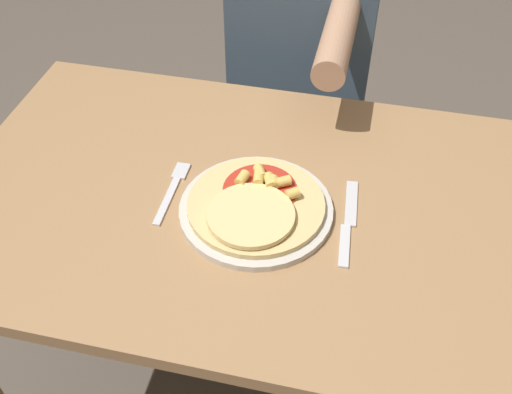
{
  "coord_description": "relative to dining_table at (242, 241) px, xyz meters",
  "views": [
    {
      "loc": [
        0.21,
        -0.8,
        1.58
      ],
      "look_at": [
        0.04,
        -0.03,
        0.81
      ],
      "focal_mm": 42.0,
      "sensor_mm": 36.0,
      "label": 1
    }
  ],
  "objects": [
    {
      "name": "dining_table",
      "position": [
        0.0,
        0.0,
        0.0
      ],
      "size": [
        1.14,
        0.74,
        0.77
      ],
      "color": "#9E754C",
      "rests_on": "ground_plane"
    },
    {
      "name": "person_diner",
      "position": [
        0.02,
        0.62,
        0.09
      ],
      "size": [
        0.37,
        0.52,
        1.25
      ],
      "color": "#2D2D38",
      "rests_on": "ground_plane"
    },
    {
      "name": "knife",
      "position": [
        0.21,
        -0.03,
        0.13
      ],
      "size": [
        0.03,
        0.22,
        0.0
      ],
      "color": "silver",
      "rests_on": "dining_table"
    },
    {
      "name": "pizza",
      "position": [
        0.04,
        -0.04,
        0.15
      ],
      "size": [
        0.26,
        0.26,
        0.04
      ],
      "color": "#DBBC7A",
      "rests_on": "plate"
    },
    {
      "name": "ground_plane",
      "position": [
        0.0,
        0.0,
        -0.64
      ],
      "size": [
        8.0,
        8.0,
        0.0
      ],
      "primitive_type": "plane",
      "color": "brown"
    },
    {
      "name": "plate",
      "position": [
        0.04,
        -0.03,
        0.14
      ],
      "size": [
        0.29,
        0.29,
        0.01
      ],
      "color": "beige",
      "rests_on": "dining_table"
    },
    {
      "name": "fork",
      "position": [
        -0.14,
        -0.01,
        0.13
      ],
      "size": [
        0.03,
        0.18,
        0.0
      ],
      "color": "silver",
      "rests_on": "dining_table"
    }
  ]
}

